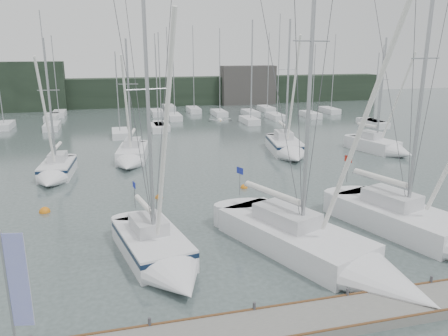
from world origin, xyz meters
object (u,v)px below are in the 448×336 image
Objects in this scene: sailboat_mid_e at (384,148)px; buoy_a at (159,198)px; sailboat_mid_b at (131,157)px; buoy_c at (45,212)px; sailboat_near_left at (162,257)px; sailboat_mid_a at (55,173)px; sailboat_near_center at (334,256)px; buoy_b at (244,188)px; sailboat_near_right at (435,233)px; sailboat_mid_d at (288,149)px; dock_banner at (15,288)px.

sailboat_mid_e reaches higher than buoy_a.
buoy_c is (-6.00, -11.03, -0.57)m from sailboat_mid_b.
sailboat_mid_a is at bearing 99.59° from sailboat_near_left.
sailboat_near_center is 12.93m from buoy_b.
sailboat_near_right is 1.20× the size of sailboat_mid_d.
dock_banner reaches higher than buoy_b.
sailboat_mid_b is (-14.86, 21.21, -0.06)m from sailboat_near_right.
dock_banner is (-12.45, -16.86, 3.14)m from buoy_b.
sailboat_near_left reaches higher than sailboat_mid_d.
buoy_b is 21.19m from dock_banner.
dock_banner reaches higher than buoy_a.
sailboat_mid_b is 21.47× the size of buoy_a.
sailboat_near_right is 1.39× the size of sailboat_mid_b.
sailboat_mid_a reaches higher than buoy_a.
sailboat_mid_a is at bearing 90.95° from buoy_c.
sailboat_mid_a is 21.31× the size of buoy_a.
sailboat_near_left is 25.68× the size of buoy_b.
sailboat_near_center is 32.57× the size of buoy_a.
sailboat_mid_e is 21.68× the size of buoy_b.
dock_banner is (-29.19, -23.97, 2.56)m from sailboat_mid_e.
sailboat_near_right is 27.40m from sailboat_mid_a.
buoy_b is (7.41, 10.84, -0.58)m from sailboat_near_left.
sailboat_near_center is at bearing -26.54° from sailboat_near_left.
sailboat_mid_d is 19.66× the size of buoy_c.
sailboat_near_center is 1.53× the size of sailboat_mid_a.
sailboat_near_right is at bearing -45.79° from sailboat_mid_b.
buoy_a is at bearing 72.70° from sailboat_near_left.
sailboat_near_left is 10.16m from buoy_a.
sailboat_mid_b is at bearing 129.78° from buoy_b.
sailboat_near_right reaches higher than sailboat_mid_b.
sailboat_mid_b is at bearing 79.35° from sailboat_near_left.
sailboat_mid_d is at bearing 34.84° from buoy_a.
sailboat_mid_e is at bearing 18.71° from buoy_a.
sailboat_mid_d is at bearing 50.49° from sailboat_near_center.
sailboat_near_center is 1.30× the size of sailboat_mid_d.
sailboat_near_left is at bearing -95.45° from buoy_a.
buoy_a is (-13.47, 11.07, -0.63)m from sailboat_near_right.
buoy_b reaches higher than buoy_a.
sailboat_near_left reaches higher than sailboat_mid_a.
sailboat_near_right is 23.22m from buoy_c.
sailboat_near_right reaches higher than sailboat_mid_d.
sailboat_near_left is 1.18× the size of sailboat_mid_e.
sailboat_near_left is at bearing -55.16° from buoy_c.
sailboat_mid_d is 9.73m from sailboat_mid_e.
buoy_c is at bearing 179.75° from sailboat_mid_e.
buoy_b is (13.96, -5.83, -0.58)m from sailboat_mid_a.
buoy_b is (-7.14, -8.72, -0.64)m from sailboat_mid_d.
buoy_b is 0.12× the size of dock_banner.
buoy_c is (0.12, -7.44, -0.58)m from sailboat_mid_a.
sailboat_mid_b reaches higher than buoy_c.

